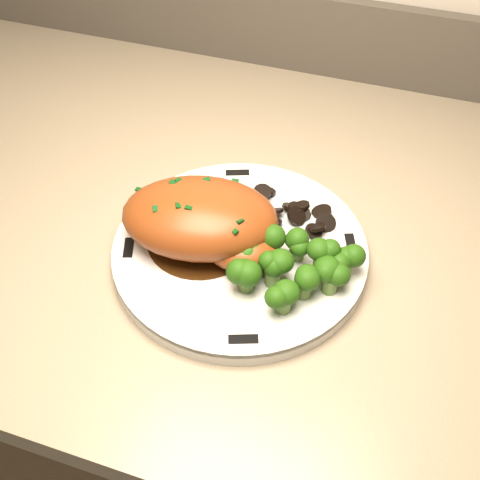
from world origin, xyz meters
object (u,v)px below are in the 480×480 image
(plate, at_px, (240,252))
(broccoli_florets, at_px, (292,266))
(counter, at_px, (46,328))
(chicken_breast, at_px, (205,221))

(plate, xyz_separation_m, broccoli_florets, (0.06, -0.03, 0.03))
(counter, bearing_deg, chicken_breast, -13.75)
(chicken_breast, bearing_deg, counter, 154.30)
(counter, height_order, chicken_breast, counter)
(plate, bearing_deg, broccoli_florets, -23.48)
(broccoli_florets, bearing_deg, counter, 166.49)
(chicken_breast, xyz_separation_m, broccoli_florets, (0.10, -0.02, -0.01))
(chicken_breast, bearing_deg, broccoli_florets, -24.56)
(plate, height_order, broccoli_florets, broccoli_florets)
(chicken_breast, bearing_deg, plate, -4.29)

